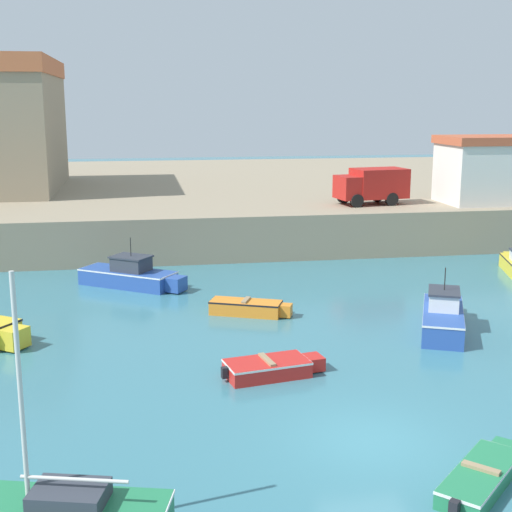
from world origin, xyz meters
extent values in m
plane|color=teal|center=(0.00, 0.00, 0.00)|extent=(200.00, 200.00, 0.00)
cube|color=gray|center=(0.00, 41.62, 1.30)|extent=(120.00, 40.00, 2.60)
cube|color=#237A4C|center=(1.75, -2.69, 0.22)|extent=(2.92, 2.89, 0.45)
cube|color=#237A4C|center=(3.02, -1.46, 0.22)|extent=(0.74, 0.74, 0.38)
cube|color=white|center=(1.75, -2.69, 0.41)|extent=(2.95, 2.92, 0.07)
cube|color=#997F5B|center=(1.75, -2.69, 0.49)|extent=(0.76, 0.77, 0.08)
cube|color=black|center=(0.57, -3.85, 0.27)|extent=(0.28, 0.28, 0.36)
cube|color=yellow|center=(14.39, 18.83, 0.37)|extent=(0.98, 0.88, 0.62)
cube|color=orange|center=(-1.55, 11.92, 0.30)|extent=(3.15, 2.12, 0.59)
cube|color=orange|center=(0.04, 11.25, 0.30)|extent=(0.66, 0.71, 0.50)
cube|color=black|center=(-1.55, 11.92, 0.55)|extent=(3.19, 2.14, 0.07)
cube|color=#997F5B|center=(-1.55, 11.92, 0.63)|extent=(0.53, 0.90, 0.08)
cube|color=#284C9E|center=(-6.53, 17.60, 0.40)|extent=(4.85, 4.04, 0.79)
cube|color=#284C9E|center=(-4.26, 16.05, 0.40)|extent=(1.13, 1.17, 0.67)
cube|color=white|center=(-6.53, 17.60, 0.75)|extent=(4.89, 4.08, 0.07)
cube|color=#333842|center=(-6.33, 17.47, 1.12)|extent=(2.07, 1.96, 0.65)
cube|color=#2D333D|center=(-6.33, 17.47, 1.49)|extent=(2.23, 2.11, 0.08)
cylinder|color=black|center=(-6.33, 17.47, 1.98)|extent=(0.04, 0.04, 0.90)
cube|color=#284C9E|center=(5.72, 8.39, 0.44)|extent=(3.21, 4.79, 0.89)
cube|color=#284C9E|center=(6.77, 10.79, 0.44)|extent=(1.03, 0.95, 0.75)
cube|color=white|center=(5.72, 8.39, 0.85)|extent=(3.24, 4.84, 0.07)
cube|color=silver|center=(5.81, 8.60, 1.21)|extent=(1.67, 1.92, 0.65)
cube|color=#2D333D|center=(5.81, 8.60, 1.58)|extent=(1.80, 2.07, 0.08)
cylinder|color=black|center=(5.81, 8.60, 2.07)|extent=(0.04, 0.04, 0.90)
cube|color=red|center=(-1.92, 4.93, 0.26)|extent=(2.88, 1.84, 0.53)
cube|color=red|center=(-0.30, 5.23, 0.26)|extent=(0.75, 0.85, 0.45)
cube|color=white|center=(-1.92, 4.93, 0.49)|extent=(2.91, 1.86, 0.07)
cube|color=#997F5B|center=(-1.92, 4.93, 0.57)|extent=(0.41, 1.18, 0.08)
cube|color=black|center=(-3.35, 4.66, 0.31)|extent=(0.23, 0.23, 0.36)
cube|color=yellow|center=(-10.52, 9.01, 0.43)|extent=(1.14, 1.18, 0.74)
cube|color=white|center=(-7.96, -3.12, 0.79)|extent=(5.24, 2.76, 0.07)
cylinder|color=silver|center=(-8.32, -3.02, 3.25)|extent=(0.10, 0.10, 4.84)
cylinder|color=silver|center=(-7.36, -3.28, 1.38)|extent=(2.18, 0.66, 0.08)
cube|color=#333842|center=(-7.48, -3.25, 1.01)|extent=(1.71, 1.40, 0.36)
cube|color=silver|center=(16.00, 24.85, 4.43)|extent=(6.00, 4.21, 3.66)
cube|color=#B25133|center=(16.00, 24.85, 6.51)|extent=(6.30, 4.42, 0.50)
cube|color=#AD1E19|center=(8.89, 25.45, 3.90)|extent=(3.48, 2.55, 1.80)
cube|color=#AD1E19|center=(6.86, 25.15, 3.70)|extent=(1.58, 2.17, 1.40)
cube|color=#334756|center=(6.42, 25.08, 3.90)|extent=(0.39, 1.80, 0.70)
cylinder|color=black|center=(7.10, 24.23, 3.00)|extent=(0.83, 0.40, 0.80)
cylinder|color=black|center=(6.82, 26.10, 3.00)|extent=(0.83, 0.40, 0.80)
cylinder|color=black|center=(9.43, 24.57, 3.00)|extent=(0.83, 0.40, 0.80)
cylinder|color=black|center=(9.14, 26.45, 3.00)|extent=(0.83, 0.40, 0.80)
camera|label=1|loc=(-5.91, -16.75, 8.81)|focal=50.00mm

